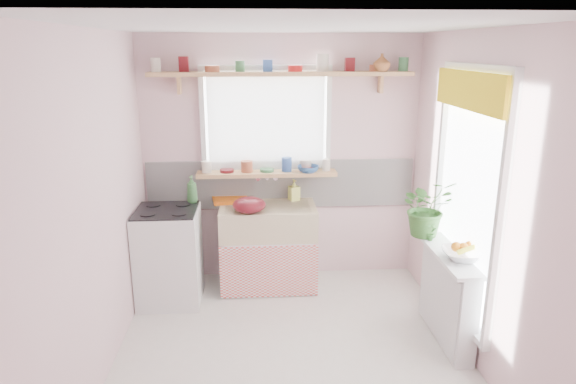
{
  "coord_description": "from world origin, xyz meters",
  "views": [
    {
      "loc": [
        -0.27,
        -3.54,
        2.37
      ],
      "look_at": [
        0.0,
        0.55,
        1.21
      ],
      "focal_mm": 32.0,
      "sensor_mm": 36.0,
      "label": 1
    }
  ],
  "objects": [
    {
      "name": "radiator_ledge",
      "position": [
        1.3,
        0.2,
        0.4
      ],
      "size": [
        0.22,
        0.95,
        0.78
      ],
      "color": "white",
      "rests_on": "ground"
    },
    {
      "name": "herb_pot",
      "position": [
        1.21,
        0.47,
        0.87
      ],
      "size": [
        0.11,
        0.08,
        0.19
      ],
      "primitive_type": "imported",
      "rotation": [
        0.0,
        0.0,
        -0.12
      ],
      "color": "#356E2C",
      "rests_on": "radiator_ledge"
    },
    {
      "name": "sill_crockery",
      "position": [
        -0.17,
        1.48,
        1.22
      ],
      "size": [
        1.35,
        0.11,
        0.12
      ],
      "color": "silver",
      "rests_on": "windowsill"
    },
    {
      "name": "pine_shelf",
      "position": [
        0.0,
        1.47,
        2.12
      ],
      "size": [
        2.52,
        0.24,
        0.04
      ],
      "primitive_type": "cube",
      "color": "tan",
      "rests_on": "room"
    },
    {
      "name": "dish_tray",
      "position": [
        -0.53,
        1.5,
        0.87
      ],
      "size": [
        0.39,
        0.32,
        0.04
      ],
      "primitive_type": "cube",
      "rotation": [
        0.0,
        0.0,
        0.17
      ],
      "color": "orange",
      "rests_on": "sink_unit"
    },
    {
      "name": "sink_unit",
      "position": [
        -0.15,
        1.29,
        0.43
      ],
      "size": [
        0.95,
        0.65,
        1.11
      ],
      "color": "white",
      "rests_on": "ground"
    },
    {
      "name": "colander",
      "position": [
        -0.33,
        1.13,
        0.92
      ],
      "size": [
        0.4,
        0.4,
        0.14
      ],
      "primitive_type": "ellipsoid",
      "rotation": [
        0.0,
        0.0,
        -0.34
      ],
      "color": "#5E1019",
      "rests_on": "sink_unit"
    },
    {
      "name": "cooker_bottle",
      "position": [
        -0.88,
        1.27,
        1.05
      ],
      "size": [
        0.12,
        0.13,
        0.27
      ],
      "primitive_type": "imported",
      "rotation": [
        0.0,
        0.0,
        -0.25
      ],
      "color": "#3B773E",
      "rests_on": "cooker"
    },
    {
      "name": "shelf_crockery",
      "position": [
        -0.02,
        1.47,
        2.19
      ],
      "size": [
        2.47,
        0.11,
        0.12
      ],
      "color": "silver",
      "rests_on": "pine_shelf"
    },
    {
      "name": "cooker",
      "position": [
        -1.1,
        1.05,
        0.46
      ],
      "size": [
        0.58,
        0.58,
        0.93
      ],
      "color": "white",
      "rests_on": "ground"
    },
    {
      "name": "jade_plant",
      "position": [
        1.21,
        0.6,
        1.03
      ],
      "size": [
        0.52,
        0.46,
        0.51
      ],
      "primitive_type": "imported",
      "rotation": [
        0.0,
        0.0,
        0.14
      ],
      "color": "#366A2A",
      "rests_on": "radiator_ledge"
    },
    {
      "name": "room",
      "position": [
        0.66,
        0.86,
        1.37
      ],
      "size": [
        3.2,
        3.2,
        3.2
      ],
      "color": "white",
      "rests_on": "ground"
    },
    {
      "name": "sill_bowl",
      "position": [
        0.26,
        1.42,
        1.19
      ],
      "size": [
        0.28,
        0.28,
        0.07
      ],
      "primitive_type": "imported",
      "rotation": [
        0.0,
        0.0,
        -0.35
      ],
      "color": "#2E5B97",
      "rests_on": "windowsill"
    },
    {
      "name": "windowsill",
      "position": [
        -0.15,
        1.48,
        1.14
      ],
      "size": [
        1.4,
        0.22,
        0.04
      ],
      "primitive_type": "cube",
      "color": "tan",
      "rests_on": "room"
    },
    {
      "name": "fruit_bowl",
      "position": [
        1.33,
        0.06,
        0.81
      ],
      "size": [
        0.36,
        0.36,
        0.08
      ],
      "primitive_type": "imported",
      "rotation": [
        0.0,
        0.0,
        -0.14
      ],
      "color": "silver",
      "rests_on": "radiator_ledge"
    },
    {
      "name": "soap_bottle_sink",
      "position": [
        0.13,
        1.5,
        0.96
      ],
      "size": [
        0.13,
        0.13,
        0.21
      ],
      "primitive_type": "imported",
      "rotation": [
        0.0,
        0.0,
        0.36
      ],
      "color": "#DCE967",
      "rests_on": "sink_unit"
    },
    {
      "name": "shelf_vase",
      "position": [
        0.95,
        1.41,
        2.22
      ],
      "size": [
        0.19,
        0.19,
        0.17
      ],
      "primitive_type": "imported",
      "rotation": [
        0.0,
        0.0,
        -0.19
      ],
      "color": "#985B2E",
      "rests_on": "pine_shelf"
    },
    {
      "name": "sill_cup",
      "position": [
        0.25,
        1.54,
        1.21
      ],
      "size": [
        0.16,
        0.16,
        0.1
      ],
      "primitive_type": "imported",
      "rotation": [
        0.0,
        0.0,
        -0.25
      ],
      "color": "beige",
      "rests_on": "windowsill"
    },
    {
      "name": "fruit",
      "position": [
        1.34,
        0.06,
        0.88
      ],
      "size": [
        0.2,
        0.14,
        0.1
      ],
      "color": "orange",
      "rests_on": "fruit_bowl"
    }
  ]
}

